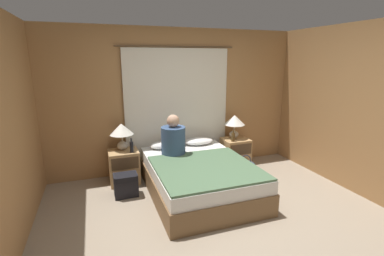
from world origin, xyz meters
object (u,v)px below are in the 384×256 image
bed (199,177)px  person_left_in_bed (173,139)px  nightstand_right (235,153)px  lamp_right (235,122)px  lamp_left (122,131)px  handbag_on_floor (245,168)px  nightstand_left (124,167)px  beer_bottle_on_right_stand (233,137)px  pillow_right (199,141)px  backpack_on_floor (126,184)px  pillow_left (165,145)px  beer_bottle_on_left_stand (132,147)px

bed → person_left_in_bed: person_left_in_bed is taller
nightstand_right → lamp_right: bearing=90.0°
lamp_left → handbag_on_floor: bearing=-11.6°
nightstand_left → lamp_right: size_ratio=1.25×
beer_bottle_on_right_stand → handbag_on_floor: size_ratio=0.61×
pillow_right → backpack_on_floor: 1.52m
lamp_right → pillow_left: size_ratio=0.85×
pillow_right → handbag_on_floor: (0.72, -0.41, -0.44)m
nightstand_left → backpack_on_floor: nightstand_left is taller
handbag_on_floor → nightstand_right: bearing=93.0°
pillow_left → person_left_in_bed: person_left_in_bed is taller
pillow_right → beer_bottle_on_right_stand: (0.58, -0.18, 0.07)m
person_left_in_bed → backpack_on_floor: size_ratio=1.89×
bed → beer_bottle_on_left_stand: size_ratio=8.47×
backpack_on_floor → bed: bearing=-13.4°
lamp_left → beer_bottle_on_left_stand: bearing=-57.6°
handbag_on_floor → lamp_right: bearing=92.5°
lamp_right → backpack_on_floor: (-2.07, -0.56, -0.65)m
nightstand_right → lamp_right: (0.00, 0.08, 0.58)m
nightstand_right → lamp_right: size_ratio=1.25×
lamp_left → pillow_right: (1.33, -0.01, -0.30)m
lamp_right → person_left_in_bed: bearing=-163.6°
lamp_left → person_left_in_bed: person_left_in_bed is taller
nightstand_right → lamp_left: 2.12m
backpack_on_floor → nightstand_left: bearing=85.9°
bed → nightstand_left: (-1.02, 0.74, 0.03)m
lamp_left → pillow_left: bearing=-0.8°
beer_bottle_on_right_stand → handbag_on_floor: beer_bottle_on_right_stand is taller
person_left_in_bed → handbag_on_floor: 1.45m
nightstand_left → person_left_in_bed: 0.94m
lamp_left → pillow_right: 1.37m
nightstand_right → lamp_right: lamp_right is taller
nightstand_right → beer_bottle_on_left_stand: size_ratio=2.32×
handbag_on_floor → beer_bottle_on_right_stand: bearing=121.4°
pillow_right → beer_bottle_on_left_stand: (-1.21, -0.18, 0.08)m
lamp_right → beer_bottle_on_right_stand: lamp_right is taller
bed → beer_bottle_on_right_stand: (0.90, 0.62, 0.38)m
backpack_on_floor → handbag_on_floor: backpack_on_floor is taller
beer_bottle_on_right_stand → backpack_on_floor: beer_bottle_on_right_stand is taller
pillow_left → backpack_on_floor: size_ratio=1.49×
beer_bottle_on_left_stand → backpack_on_floor: beer_bottle_on_left_stand is taller
person_left_in_bed → beer_bottle_on_left_stand: person_left_in_bed is taller
nightstand_left → handbag_on_floor: bearing=-9.6°
pillow_right → person_left_in_bed: 0.71m
bed → beer_bottle_on_left_stand: beer_bottle_on_left_stand is taller
beer_bottle_on_left_stand → lamp_left: bearing=122.4°
beer_bottle_on_right_stand → beer_bottle_on_left_stand: bearing=180.0°
pillow_right → handbag_on_floor: bearing=-29.9°
beer_bottle_on_left_stand → bed: bearing=-34.8°
lamp_left → handbag_on_floor: lamp_left is taller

